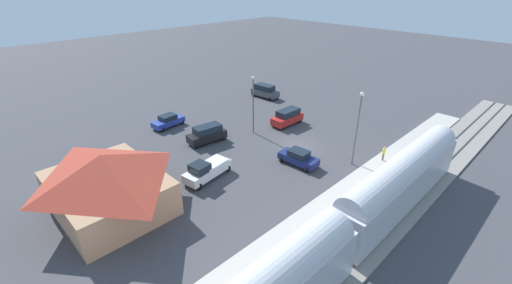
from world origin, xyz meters
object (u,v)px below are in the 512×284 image
Objects in this scene: station_building at (106,181)px; pickup_white at (206,170)px; suv_red at (287,117)px; suv_black at (207,134)px; light_pole_near_platform at (358,121)px; light_pole_lot_center at (253,98)px; pedestrian_on_platform at (384,153)px; suv_charcoal at (265,91)px; sedan_navy at (298,157)px; sedan_blue at (168,121)px.

station_building is 2.02× the size of pickup_white.
suv_black is at bearing 73.18° from suv_red.
light_pole_near_platform is 13.95m from light_pole_lot_center.
light_pole_lot_center is at bearing 75.56° from suv_red.
suv_charcoal is (24.98, -6.58, -0.13)m from pedestrian_on_platform.
suv_charcoal is 12.03m from suv_red.
light_pole_lot_center is (13.79, 2.11, -0.37)m from light_pole_near_platform.
pickup_white is at bearing 55.05° from pedestrian_on_platform.
station_building is at bearing 69.11° from sedan_navy.
sedan_blue is at bearing 7.37° from suv_black.
sedan_blue is at bearing 24.99° from pedestrian_on_platform.
suv_charcoal is at bearing -30.48° from suv_red.
sedan_blue is at bearing 36.02° from light_pole_lot_center.
suv_charcoal is at bearing -70.09° from station_building.
light_pole_lot_center is at bearing -108.87° from suv_black.
suv_charcoal is 15.05m from light_pole_lot_center.
pickup_white is at bearing 120.97° from suv_charcoal.
pedestrian_on_platform is 28.42m from sedan_blue.
pickup_white is (11.31, 16.19, -0.25)m from pedestrian_on_platform.
pickup_white reaches higher than sedan_blue.
suv_black is 1.09× the size of sedan_blue.
suv_charcoal is 18.60m from sedan_blue.
sedan_navy is at bearing 166.87° from light_pole_lot_center.
station_building reaches higher than suv_charcoal.
light_pole_lot_center reaches higher than pickup_white.
suv_black is (18.08, 11.01, -0.13)m from pedestrian_on_platform.
light_pole_near_platform reaches higher than suv_charcoal.
light_pole_near_platform is at bearing -124.22° from pickup_white.
sedan_navy is 0.94× the size of suv_red.
sedan_blue is 25.67m from light_pole_near_platform.
suv_red is 1.06× the size of sedan_blue.
light_pole_near_platform is at bearing 165.24° from suv_red.
station_building is at bearing 62.17° from pedestrian_on_platform.
sedan_blue is (14.45, -4.19, -0.15)m from pickup_white.
suv_charcoal is 1.09× the size of sedan_navy.
pedestrian_on_platform is at bearing -117.83° from station_building.
suv_black is at bearing -172.63° from sedan_blue.
suv_black is (6.76, -5.18, 0.12)m from pickup_white.
station_building is 1.46× the size of light_pole_lot_center.
pedestrian_on_platform is 5.35m from light_pole_near_platform.
sedan_navy is at bearing -161.57° from suv_black.
sedan_navy is (-18.54, 13.71, -0.27)m from suv_charcoal.
suv_red is at bearing 149.52° from suv_charcoal.
light_pole_lot_center is (-2.09, -6.11, 3.75)m from suv_black.
light_pole_lot_center reaches higher than sedan_navy.
station_building reaches higher than suv_red.
suv_red is 16.74m from sedan_blue.
suv_red is (-10.37, 6.10, 0.00)m from suv_charcoal.
light_pole_near_platform reaches higher than station_building.
light_pole_lot_center reaches higher than sedan_blue.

